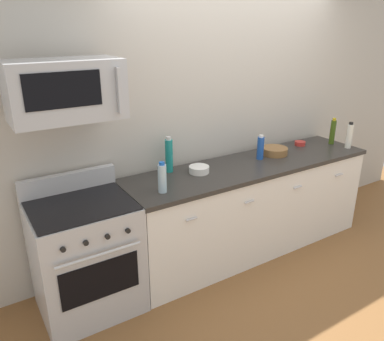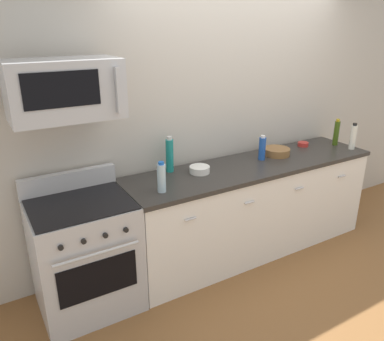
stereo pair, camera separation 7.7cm
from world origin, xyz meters
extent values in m
plane|color=brown|center=(0.00, 0.00, 0.00)|extent=(6.78, 6.78, 0.00)
cube|color=#B7B2A8|center=(0.00, 0.41, 1.35)|extent=(5.65, 0.10, 2.70)
cube|color=white|center=(0.00, 0.00, 0.44)|extent=(2.53, 0.62, 0.88)
cube|color=#2D2B28|center=(0.00, 0.00, 0.90)|extent=(2.56, 0.65, 0.04)
cube|color=black|center=(0.00, -0.28, 0.05)|extent=(2.53, 0.02, 0.10)
cylinder|color=silver|center=(-0.88, -0.32, 0.72)|extent=(0.10, 0.02, 0.02)
cylinder|color=silver|center=(-0.29, -0.32, 0.72)|extent=(0.10, 0.02, 0.02)
cylinder|color=silver|center=(0.29, -0.32, 0.72)|extent=(0.10, 0.02, 0.02)
cylinder|color=silver|center=(0.88, -0.32, 0.72)|extent=(0.10, 0.02, 0.02)
cube|color=#B7BABF|center=(-1.65, 0.00, 0.46)|extent=(0.76, 0.64, 0.91)
cube|color=black|center=(-1.65, -0.32, 0.45)|extent=(0.58, 0.01, 0.30)
cylinder|color=#B7BABF|center=(-1.65, -0.35, 0.68)|extent=(0.61, 0.02, 0.02)
cube|color=#B7BABF|center=(-1.65, 0.29, 0.99)|extent=(0.76, 0.06, 0.16)
cube|color=black|center=(-1.65, 0.00, 0.92)|extent=(0.73, 0.61, 0.01)
cylinder|color=black|center=(-1.88, -0.33, 0.79)|extent=(0.04, 0.02, 0.04)
cylinder|color=black|center=(-1.73, -0.33, 0.79)|extent=(0.04, 0.02, 0.04)
cylinder|color=black|center=(-1.58, -0.33, 0.79)|extent=(0.04, 0.02, 0.04)
cylinder|color=black|center=(-1.43, -0.33, 0.79)|extent=(0.04, 0.02, 0.04)
cube|color=#B7BABF|center=(-1.65, 0.05, 1.75)|extent=(0.74, 0.40, 0.40)
cube|color=black|center=(-1.71, -0.15, 1.78)|extent=(0.48, 0.01, 0.22)
cube|color=#B7BABF|center=(-1.36, -0.17, 1.75)|extent=(0.02, 0.04, 0.30)
cylinder|color=silver|center=(-1.03, -0.13, 1.03)|extent=(0.07, 0.07, 0.23)
cylinder|color=blue|center=(-1.03, -0.13, 1.16)|extent=(0.04, 0.04, 0.02)
cylinder|color=#197F7A|center=(-0.77, 0.23, 1.07)|extent=(0.07, 0.07, 0.30)
cylinder|color=beige|center=(-0.77, 0.23, 1.23)|extent=(0.04, 0.04, 0.03)
cylinder|color=silver|center=(1.18, -0.16, 1.05)|extent=(0.06, 0.06, 0.25)
cylinder|color=black|center=(1.18, -0.16, 1.19)|extent=(0.04, 0.04, 0.03)
cylinder|color=#385114|center=(1.15, 0.03, 1.05)|extent=(0.06, 0.06, 0.26)
cylinder|color=#B29919|center=(1.15, 0.03, 1.19)|extent=(0.04, 0.04, 0.03)
cylinder|color=#1E4CA5|center=(0.14, 0.06, 1.03)|extent=(0.07, 0.07, 0.22)
cylinder|color=silver|center=(0.14, 0.06, 1.15)|extent=(0.04, 0.04, 0.02)
cylinder|color=white|center=(-0.56, 0.07, 0.95)|extent=(0.18, 0.18, 0.06)
torus|color=white|center=(-0.56, 0.07, 0.98)|extent=(0.18, 0.18, 0.01)
cylinder|color=white|center=(-0.56, 0.07, 0.92)|extent=(0.10, 0.10, 0.01)
cylinder|color=#B72D28|center=(0.82, 0.17, 0.94)|extent=(0.11, 0.11, 0.04)
torus|color=#B72D28|center=(0.82, 0.17, 0.96)|extent=(0.11, 0.11, 0.01)
cylinder|color=#B72D28|center=(0.82, 0.17, 0.92)|extent=(0.06, 0.06, 0.01)
cylinder|color=brown|center=(0.36, 0.09, 0.96)|extent=(0.26, 0.26, 0.07)
torus|color=brown|center=(0.36, 0.09, 0.98)|extent=(0.26, 0.26, 0.01)
cylinder|color=brown|center=(0.36, 0.09, 0.93)|extent=(0.14, 0.14, 0.01)
camera|label=1|loc=(-2.32, -2.61, 2.18)|focal=36.13mm
camera|label=2|loc=(-2.25, -2.65, 2.18)|focal=36.13mm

